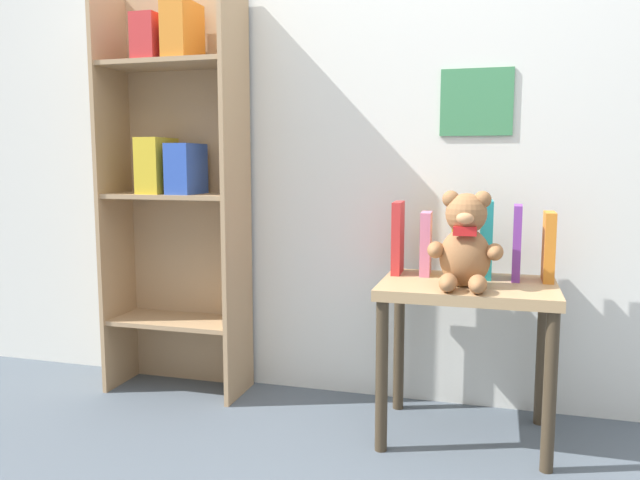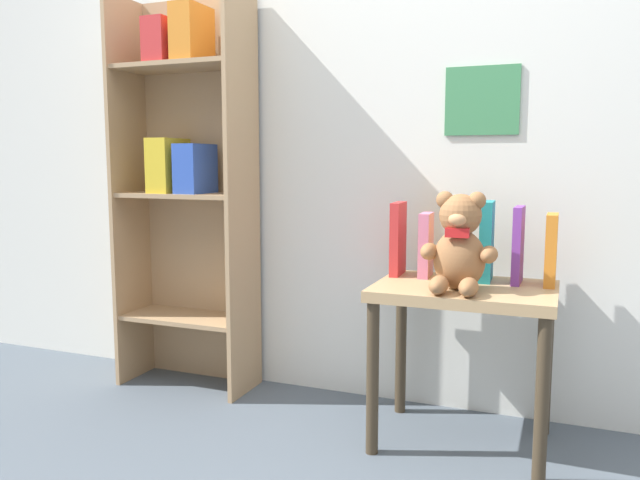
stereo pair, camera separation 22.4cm
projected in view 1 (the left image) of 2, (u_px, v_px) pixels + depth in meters
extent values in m
cube|color=silver|center=(409.00, 77.00, 2.35)|extent=(4.80, 0.06, 2.50)
cube|color=#3D8451|center=(476.00, 102.00, 2.26)|extent=(0.26, 0.01, 0.24)
cube|color=tan|center=(115.00, 195.00, 2.56)|extent=(0.02, 0.26, 1.60)
cube|color=tan|center=(236.00, 197.00, 2.41)|extent=(0.02, 0.26, 1.60)
cube|color=tan|center=(188.00, 194.00, 2.60)|extent=(0.56, 0.02, 1.60)
cube|color=tan|center=(178.00, 321.00, 2.55)|extent=(0.52, 0.24, 0.02)
cube|color=tan|center=(174.00, 196.00, 2.48)|extent=(0.52, 0.24, 0.02)
cube|color=tan|center=(170.00, 64.00, 2.42)|extent=(0.52, 0.24, 0.02)
cube|color=red|center=(153.00, 39.00, 2.41)|extent=(0.10, 0.18, 0.17)
cube|color=orange|center=(183.00, 31.00, 2.37)|extent=(0.10, 0.18, 0.22)
cube|color=gold|center=(157.00, 166.00, 2.47)|extent=(0.10, 0.18, 0.22)
cube|color=#2D51B7|center=(186.00, 169.00, 2.44)|extent=(0.10, 0.18, 0.20)
cube|color=tan|center=(468.00, 288.00, 2.07)|extent=(0.57, 0.42, 0.04)
cylinder|color=#3E3121|center=(381.00, 376.00, 2.00)|extent=(0.04, 0.04, 0.50)
cylinder|color=#3E3121|center=(550.00, 392.00, 1.86)|extent=(0.04, 0.04, 0.50)
cylinder|color=#3E3121|center=(399.00, 345.00, 2.35)|extent=(0.04, 0.04, 0.50)
cylinder|color=#3E3121|center=(542.00, 356.00, 2.21)|extent=(0.04, 0.04, 0.50)
ellipsoid|color=#99663D|center=(465.00, 257.00, 1.99)|extent=(0.16, 0.12, 0.19)
sphere|color=#99663D|center=(466.00, 214.00, 1.97)|extent=(0.13, 0.13, 0.13)
sphere|color=#99663D|center=(451.00, 199.00, 1.98)|extent=(0.05, 0.05, 0.05)
sphere|color=#99663D|center=(483.00, 199.00, 1.95)|extent=(0.05, 0.05, 0.05)
ellipsoid|color=tan|center=(465.00, 218.00, 1.92)|extent=(0.05, 0.04, 0.04)
ellipsoid|color=#99663D|center=(436.00, 250.00, 2.00)|extent=(0.05, 0.10, 0.05)
ellipsoid|color=#99663D|center=(495.00, 252.00, 1.95)|extent=(0.05, 0.10, 0.05)
ellipsoid|color=#99663D|center=(448.00, 283.00, 1.92)|extent=(0.06, 0.11, 0.06)
ellipsoid|color=#99663D|center=(478.00, 284.00, 1.90)|extent=(0.06, 0.11, 0.06)
cube|color=red|center=(465.00, 231.00, 1.93)|extent=(0.07, 0.02, 0.03)
cube|color=red|center=(397.00, 238.00, 2.23)|extent=(0.04, 0.14, 0.26)
cube|color=#D17093|center=(426.00, 244.00, 2.20)|extent=(0.04, 0.12, 0.22)
cube|color=gold|center=(456.00, 239.00, 2.17)|extent=(0.03, 0.13, 0.26)
cube|color=teal|center=(486.00, 239.00, 2.15)|extent=(0.05, 0.15, 0.27)
cube|color=purple|center=(517.00, 242.00, 2.11)|extent=(0.03, 0.13, 0.25)
cube|color=orange|center=(549.00, 247.00, 2.09)|extent=(0.04, 0.14, 0.23)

